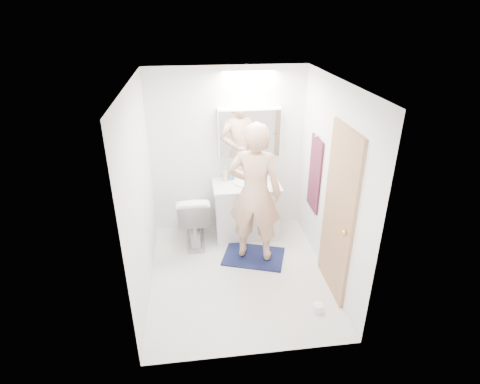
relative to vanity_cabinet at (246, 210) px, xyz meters
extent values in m
plane|color=silver|center=(-0.23, -0.96, -0.39)|extent=(2.50, 2.50, 0.00)
plane|color=white|center=(-0.23, -0.96, 2.01)|extent=(2.50, 2.50, 0.00)
plane|color=white|center=(-0.23, 0.29, 0.81)|extent=(2.50, 0.00, 2.50)
plane|color=white|center=(-0.23, -2.21, 0.81)|extent=(2.50, 0.00, 2.50)
plane|color=white|center=(-1.33, -0.96, 0.81)|extent=(0.00, 2.50, 2.50)
plane|color=white|center=(0.87, -0.96, 0.81)|extent=(0.00, 2.50, 2.50)
cube|color=silver|center=(0.00, 0.00, 0.00)|extent=(0.90, 0.55, 0.78)
cube|color=silver|center=(0.00, 0.00, 0.41)|extent=(0.95, 0.58, 0.04)
cylinder|color=white|center=(0.00, 0.03, 0.45)|extent=(0.36, 0.36, 0.03)
cylinder|color=#BBBCC0|center=(0.00, 0.22, 0.51)|extent=(0.02, 0.02, 0.16)
cube|color=white|center=(0.07, 0.21, 1.11)|extent=(0.88, 0.14, 0.70)
cube|color=silver|center=(0.07, 0.13, 1.11)|extent=(0.84, 0.01, 0.66)
imported|color=white|center=(-0.77, -0.11, 0.01)|extent=(0.45, 0.78, 0.79)
cube|color=#141B40|center=(0.02, -0.62, -0.38)|extent=(0.93, 0.78, 0.02)
imported|color=tan|center=(0.02, -0.62, 0.58)|extent=(0.78, 0.64, 1.85)
cube|color=tan|center=(0.85, -1.31, 0.61)|extent=(0.04, 0.80, 2.00)
sphere|color=gold|center=(0.81, -1.61, 0.56)|extent=(0.06, 0.06, 0.06)
cube|color=#131B3D|center=(0.85, -0.41, 0.71)|extent=(0.02, 0.42, 1.00)
cylinder|color=silver|center=(0.83, -0.41, 1.23)|extent=(0.07, 0.02, 0.02)
imported|color=#CABD82|center=(-0.29, 0.15, 0.53)|extent=(0.11, 0.11, 0.21)
imported|color=#5683B8|center=(-0.20, 0.18, 0.51)|extent=(0.10, 0.10, 0.16)
imported|color=#3A63AE|center=(0.28, 0.16, 0.47)|extent=(0.10, 0.10, 0.08)
cylinder|color=white|center=(0.56, -1.73, -0.34)|extent=(0.11, 0.11, 0.10)
camera|label=1|loc=(-0.72, -4.86, 2.71)|focal=28.63mm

